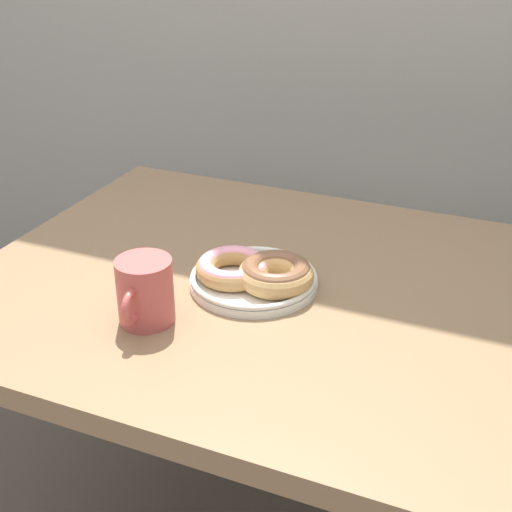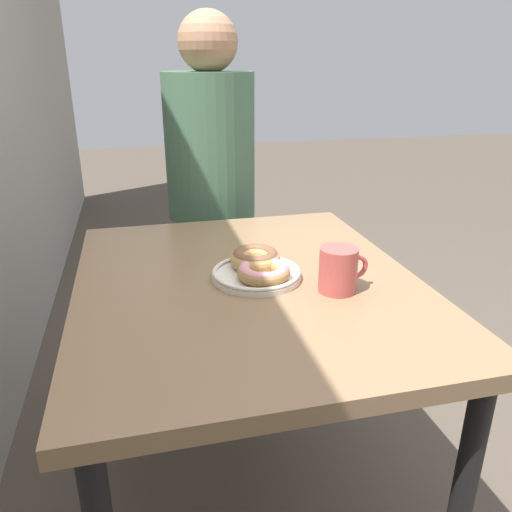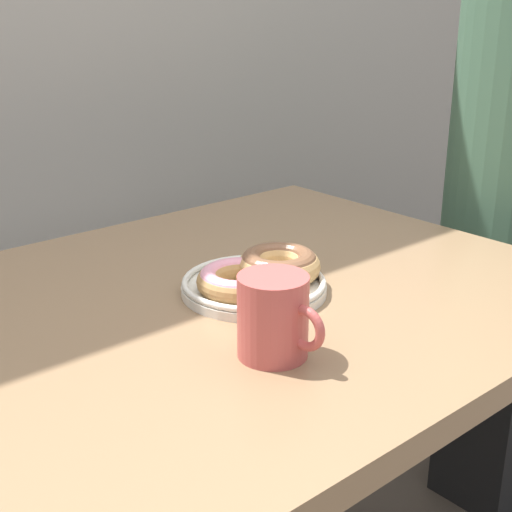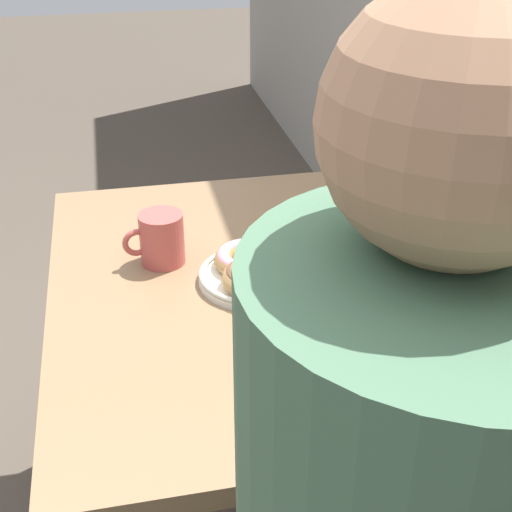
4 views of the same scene
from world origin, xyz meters
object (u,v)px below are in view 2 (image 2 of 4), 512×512
Objects in this scene: donut_plate at (258,267)px; person_figure at (211,195)px; dining_table at (248,309)px; coffee_mug at (339,269)px.

person_figure is (0.78, -0.00, -0.01)m from donut_plate.
dining_table is at bearing 103.58° from donut_plate.
dining_table is 8.04× the size of coffee_mug.
dining_table is 0.27m from coffee_mug.
dining_table is 4.37× the size of donut_plate.
dining_table is 0.80m from person_figure.
donut_plate reaches higher than dining_table.
person_figure is (0.79, -0.03, 0.11)m from dining_table.
coffee_mug is 0.92m from person_figure.
dining_table is 0.71× the size of person_figure.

